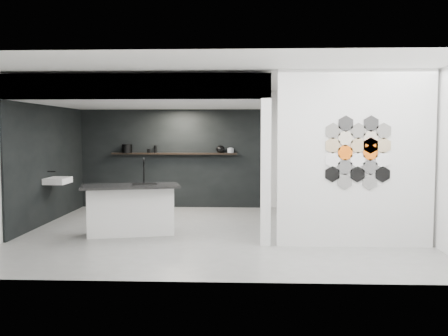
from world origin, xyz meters
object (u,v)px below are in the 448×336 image
(stockpot, at_px, (127,148))
(glass_bowl, at_px, (231,151))
(wall_basin, at_px, (58,181))
(glass_vase, at_px, (231,150))
(kettle, at_px, (220,149))
(bottle_dark, at_px, (155,149))
(utensil_cup, at_px, (149,151))
(partition_panel, at_px, (355,159))
(kitchen_island, at_px, (131,209))

(stockpot, xyz_separation_m, glass_bowl, (2.48, 0.00, -0.05))
(wall_basin, relative_size, glass_vase, 4.81)
(stockpot, bearing_deg, kettle, 0.00)
(stockpot, xyz_separation_m, bottle_dark, (0.68, 0.00, -0.01))
(wall_basin, height_order, utensil_cup, utensil_cup)
(glass_bowl, bearing_deg, wall_basin, -148.65)
(wall_basin, height_order, glass_bowl, glass_bowl)
(partition_panel, relative_size, bottle_dark, 15.97)
(utensil_cup, bearing_deg, wall_basin, -124.77)
(kitchen_island, relative_size, kettle, 8.88)
(wall_basin, distance_m, stockpot, 2.33)
(stockpot, distance_m, utensil_cup, 0.52)
(bottle_dark, bearing_deg, kettle, 0.00)
(glass_bowl, bearing_deg, utensil_cup, 180.00)
(kitchen_island, bearing_deg, kettle, 51.30)
(glass_vase, height_order, utensil_cup, glass_vase)
(partition_panel, bearing_deg, kitchen_island, 168.81)
(partition_panel, distance_m, wall_basin, 5.78)
(utensil_cup, bearing_deg, kitchen_island, -85.01)
(wall_basin, bearing_deg, stockpot, 66.15)
(partition_panel, relative_size, kettle, 13.69)
(glass_bowl, bearing_deg, kettle, 180.00)
(kitchen_island, xyz_separation_m, stockpot, (-0.79, 3.12, 0.96))
(kettle, height_order, glass_vase, kettle)
(kettle, distance_m, utensil_cup, 1.71)
(utensil_cup, bearing_deg, partition_panel, -43.79)
(kettle, bearing_deg, wall_basin, -127.22)
(wall_basin, xyz_separation_m, kettle, (3.15, 2.07, 0.56))
(stockpot, relative_size, kettle, 1.21)
(kettle, height_order, utensil_cup, kettle)
(wall_basin, bearing_deg, glass_vase, 31.35)
(stockpot, distance_m, glass_bowl, 2.48)
(glass_vase, xyz_separation_m, utensil_cup, (-1.96, 0.00, -0.02))
(stockpot, relative_size, glass_bowl, 1.62)
(partition_panel, distance_m, kitchen_island, 3.95)
(glass_vase, relative_size, utensil_cup, 1.36)
(wall_basin, xyz_separation_m, utensil_cup, (1.43, 2.07, 0.52))
(partition_panel, relative_size, stockpot, 11.36)
(kitchen_island, distance_m, stockpot, 3.36)
(wall_basin, bearing_deg, glass_bowl, 31.35)
(kitchen_island, height_order, kettle, kettle)
(partition_panel, xyz_separation_m, glass_vase, (-2.08, 3.87, -0.02))
(stockpot, xyz_separation_m, utensil_cup, (0.52, 0.00, -0.05))
(kitchen_island, bearing_deg, glass_vase, 47.73)
(glass_vase, bearing_deg, partition_panel, -61.77)
(wall_basin, relative_size, utensil_cup, 6.54)
(bottle_dark, bearing_deg, stockpot, 180.00)
(wall_basin, distance_m, kettle, 3.81)
(wall_basin, bearing_deg, bottle_dark, 52.39)
(stockpot, relative_size, utensil_cup, 2.69)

